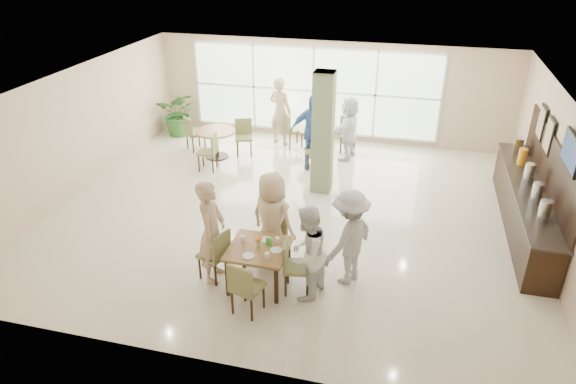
% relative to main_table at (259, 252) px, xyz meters
% --- Properties ---
extents(ground, '(10.00, 10.00, 0.00)m').
position_rel_main_table_xyz_m(ground, '(-0.05, 2.62, -0.66)').
color(ground, beige).
rests_on(ground, ground).
extents(room_shell, '(10.00, 10.00, 10.00)m').
position_rel_main_table_xyz_m(room_shell, '(-0.05, 2.62, 1.04)').
color(room_shell, white).
rests_on(room_shell, ground).
extents(window_bank, '(7.00, 0.04, 7.00)m').
position_rel_main_table_xyz_m(window_bank, '(-0.55, 7.08, 0.74)').
color(window_bank, silver).
rests_on(window_bank, ground).
extents(column, '(0.45, 0.45, 2.80)m').
position_rel_main_table_xyz_m(column, '(0.35, 3.82, 0.74)').
color(column, '#6E7D57').
rests_on(column, ground).
extents(main_table, '(0.99, 0.99, 0.75)m').
position_rel_main_table_xyz_m(main_table, '(0.00, 0.00, 0.00)').
color(main_table, brown).
rests_on(main_table, ground).
extents(round_table_left, '(1.05, 1.05, 0.75)m').
position_rel_main_table_xyz_m(round_table_left, '(-2.74, 5.05, -0.10)').
color(round_table_left, brown).
rests_on(round_table_left, ground).
extents(round_table_right, '(1.09, 1.09, 0.75)m').
position_rel_main_table_xyz_m(round_table_right, '(-0.17, 5.85, -0.09)').
color(round_table_right, brown).
rests_on(round_table_right, ground).
extents(chairs_main_table, '(2.03, 1.92, 0.95)m').
position_rel_main_table_xyz_m(chairs_main_table, '(-0.02, -0.01, -0.19)').
color(chairs_main_table, olive).
rests_on(chairs_main_table, ground).
extents(chairs_table_left, '(2.00, 1.73, 0.95)m').
position_rel_main_table_xyz_m(chairs_table_left, '(-2.74, 5.01, -0.19)').
color(chairs_table_left, olive).
rests_on(chairs_table_left, ground).
extents(chairs_table_right, '(2.09, 1.90, 0.95)m').
position_rel_main_table_xyz_m(chairs_table_right, '(-0.14, 5.88, -0.19)').
color(chairs_table_right, olive).
rests_on(chairs_table_right, ground).
extents(tabletop_clutter, '(0.76, 0.74, 0.21)m').
position_rel_main_table_xyz_m(tabletop_clutter, '(0.06, 0.01, 0.15)').
color(tabletop_clutter, white).
rests_on(tabletop_clutter, main_table).
extents(buffet_counter, '(0.64, 4.70, 1.95)m').
position_rel_main_table_xyz_m(buffet_counter, '(4.65, 3.12, -0.11)').
color(buffet_counter, black).
rests_on(buffet_counter, ground).
extents(wall_tv, '(0.06, 1.00, 0.58)m').
position_rel_main_table_xyz_m(wall_tv, '(4.89, 2.02, 1.49)').
color(wall_tv, black).
rests_on(wall_tv, ground).
extents(framed_art_a, '(0.05, 0.55, 0.70)m').
position_rel_main_table_xyz_m(framed_art_a, '(4.89, 3.62, 1.19)').
color(framed_art_a, black).
rests_on(framed_art_a, ground).
extents(framed_art_b, '(0.05, 0.55, 0.70)m').
position_rel_main_table_xyz_m(framed_art_b, '(4.89, 4.42, 1.19)').
color(framed_art_b, black).
rests_on(framed_art_b, ground).
extents(potted_plant, '(1.42, 1.42, 1.34)m').
position_rel_main_table_xyz_m(potted_plant, '(-4.40, 6.39, 0.01)').
color(potted_plant, '#2E6628').
rests_on(potted_plant, ground).
extents(teen_left, '(0.50, 0.71, 1.86)m').
position_rel_main_table_xyz_m(teen_left, '(-0.82, 0.00, 0.27)').
color(teen_left, tan).
rests_on(teen_left, ground).
extents(teen_far, '(0.99, 0.77, 1.79)m').
position_rel_main_table_xyz_m(teen_far, '(0.04, 0.71, 0.23)').
color(teen_far, tan).
rests_on(teen_far, ground).
extents(teen_right, '(0.82, 0.94, 1.66)m').
position_rel_main_table_xyz_m(teen_right, '(0.84, -0.09, 0.17)').
color(teen_right, white).
rests_on(teen_right, ground).
extents(teen_standing, '(1.10, 1.29, 1.73)m').
position_rel_main_table_xyz_m(teen_standing, '(1.44, 0.49, 0.20)').
color(teen_standing, '#A3A4A6').
rests_on(teen_standing, ground).
extents(adult_a, '(1.22, 0.84, 1.91)m').
position_rel_main_table_xyz_m(adult_a, '(-0.13, 5.05, 0.30)').
color(adult_a, '#3969AD').
rests_on(adult_a, ground).
extents(adult_b, '(0.95, 1.66, 1.68)m').
position_rel_main_table_xyz_m(adult_b, '(0.67, 5.85, 0.18)').
color(adult_b, white).
rests_on(adult_b, ground).
extents(adult_standing, '(0.82, 0.69, 1.92)m').
position_rel_main_table_xyz_m(adult_standing, '(-1.33, 6.41, 0.30)').
color(adult_standing, tan).
rests_on(adult_standing, ground).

